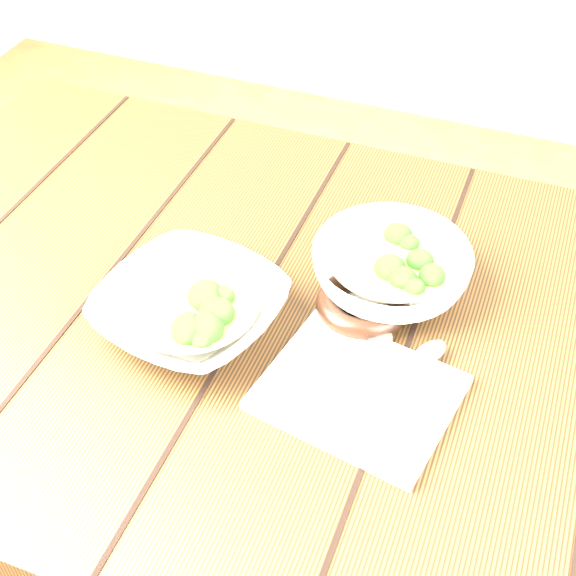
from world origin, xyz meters
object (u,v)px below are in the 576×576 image
at_px(table, 268,373).
at_px(soup_bowl_front, 190,308).
at_px(napkin, 358,392).
at_px(soup_bowl_back, 391,269).
at_px(trivet, 363,304).

xyz_separation_m(table, soup_bowl_front, (-0.08, -0.05, 0.15)).
distance_m(soup_bowl_front, napkin, 0.23).
xyz_separation_m(soup_bowl_back, napkin, (0.02, -0.18, -0.03)).
height_order(trivet, napkin, trivet).
bearing_deg(soup_bowl_front, table, 34.81).
relative_size(soup_bowl_front, soup_bowl_back, 1.01).
distance_m(table, napkin, 0.21).
distance_m(soup_bowl_front, soup_bowl_back, 0.26).
bearing_deg(soup_bowl_front, soup_bowl_back, 35.66).
height_order(soup_bowl_front, napkin, soup_bowl_front).
relative_size(trivet, napkin, 0.57).
distance_m(table, soup_bowl_front, 0.18).
height_order(soup_bowl_back, trivet, soup_bowl_back).
height_order(soup_bowl_front, soup_bowl_back, soup_bowl_back).
distance_m(table, soup_bowl_back, 0.22).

